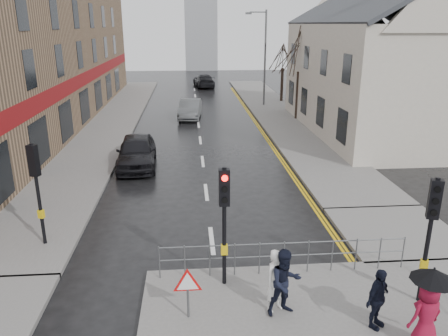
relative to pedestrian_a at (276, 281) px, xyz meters
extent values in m
plane|color=black|center=(-1.39, 1.06, -0.96)|extent=(120.00, 120.00, 0.00)
cube|color=#605E5B|center=(-7.89, 24.06, -0.89)|extent=(4.00, 44.00, 0.14)
cube|color=#605E5B|center=(5.11, 26.06, -0.89)|extent=(4.00, 40.00, 0.14)
cube|color=#605E5B|center=(5.11, 4.06, -0.89)|extent=(4.00, 4.20, 0.14)
cube|color=#8A6B50|center=(-13.39, 23.06, 4.04)|extent=(8.00, 42.00, 10.00)
cube|color=#B8AFA0|center=(10.61, 19.06, 2.54)|extent=(9.00, 16.00, 7.00)
cube|color=gray|center=(0.11, 63.06, 8.04)|extent=(5.00, 5.00, 18.00)
cylinder|color=black|center=(-1.19, 1.26, 0.88)|extent=(0.11, 0.11, 3.40)
cube|color=black|center=(-1.19, 1.26, 2.03)|extent=(0.28, 0.22, 1.00)
cylinder|color=#FF0C07|center=(-1.19, 1.12, 2.33)|extent=(0.16, 0.04, 0.16)
cylinder|color=black|center=(-1.19, 1.12, 2.03)|extent=(0.16, 0.04, 0.16)
cylinder|color=black|center=(-1.19, 1.12, 1.73)|extent=(0.16, 0.04, 0.16)
cube|color=gold|center=(-1.19, 1.26, 0.23)|extent=(0.18, 0.14, 0.28)
cylinder|color=black|center=(3.81, 0.06, 0.88)|extent=(0.11, 0.11, 3.40)
cube|color=black|center=(3.81, 0.06, 2.03)|extent=(0.34, 0.30, 1.00)
cylinder|color=black|center=(3.76, -0.07, 2.33)|extent=(0.16, 0.09, 0.16)
cylinder|color=black|center=(3.76, -0.07, 2.03)|extent=(0.16, 0.09, 0.16)
cylinder|color=black|center=(3.76, -0.07, 1.73)|extent=(0.16, 0.09, 0.16)
cube|color=gold|center=(3.81, 0.06, 0.23)|extent=(0.22, 0.19, 0.28)
cylinder|color=black|center=(-6.89, 4.06, 0.88)|extent=(0.11, 0.11, 3.40)
cube|color=black|center=(-6.89, 4.06, 2.03)|extent=(0.34, 0.30, 1.00)
cylinder|color=black|center=(-6.84, 4.20, 2.33)|extent=(0.16, 0.09, 0.16)
cylinder|color=black|center=(-6.84, 4.20, 2.03)|extent=(0.16, 0.09, 0.16)
cylinder|color=black|center=(-6.84, 4.20, 1.73)|extent=(0.16, 0.09, 0.16)
cube|color=gold|center=(-6.89, 4.06, 0.23)|extent=(0.22, 0.19, 0.28)
cylinder|color=#595B5E|center=(-2.99, 1.66, -0.32)|extent=(0.04, 0.04, 1.00)
cylinder|color=#595B5E|center=(4.11, 1.66, -0.32)|extent=(0.04, 0.04, 1.00)
cylinder|color=#595B5E|center=(0.56, 1.66, 0.13)|extent=(7.10, 0.04, 0.04)
cylinder|color=#595B5E|center=(0.56, 1.66, -0.27)|extent=(7.10, 0.04, 0.04)
cylinder|color=#595B5E|center=(-2.19, -0.14, -0.40)|extent=(0.06, 0.06, 0.85)
cylinder|color=red|center=(-2.19, -0.14, 0.13)|extent=(0.80, 0.03, 0.80)
cylinder|color=white|center=(-2.19, -0.16, 0.13)|extent=(0.60, 0.03, 0.60)
cylinder|color=#595B5E|center=(4.61, 29.06, 3.18)|extent=(0.16, 0.16, 8.00)
cylinder|color=#595B5E|center=(3.91, 29.06, 6.98)|extent=(1.40, 0.10, 0.10)
cube|color=#595B5E|center=(3.11, 29.06, 6.88)|extent=(0.50, 0.25, 0.18)
cylinder|color=#2F211A|center=(6.11, 23.06, 0.93)|extent=(0.26, 0.26, 3.50)
cylinder|color=#2F211A|center=(6.61, 31.06, 0.68)|extent=(0.26, 0.26, 3.00)
imported|color=white|center=(0.00, 0.00, 0.00)|extent=(0.72, 0.64, 1.64)
imported|color=black|center=(0.18, -0.17, 0.05)|extent=(1.00, 0.87, 1.74)
imported|color=maroon|center=(3.01, -1.60, 0.00)|extent=(0.91, 0.70, 1.64)
cylinder|color=black|center=(3.01, -1.60, 0.10)|extent=(0.02, 0.02, 1.84)
cone|color=black|center=(3.01, -1.60, 1.02)|extent=(0.96, 0.96, 0.28)
imported|color=black|center=(2.23, -0.85, -0.06)|extent=(0.94, 0.84, 1.53)
imported|color=black|center=(-4.78, 12.46, -0.15)|extent=(2.16, 4.85, 1.62)
imported|color=#494C4E|center=(-1.96, 24.36, -0.24)|extent=(1.95, 4.51, 1.44)
imported|color=black|center=(-0.26, 41.84, -0.22)|extent=(2.56, 5.27, 1.48)
camera|label=1|loc=(-2.05, -9.24, 6.05)|focal=35.00mm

